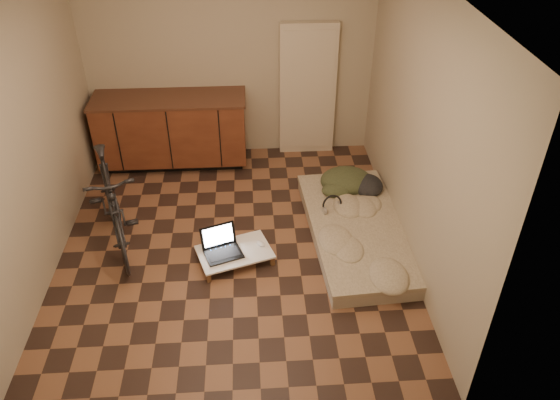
{
  "coord_description": "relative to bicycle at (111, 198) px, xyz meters",
  "views": [
    {
      "loc": [
        0.2,
        -4.38,
        3.66
      ],
      "look_at": [
        0.48,
        0.01,
        0.55
      ],
      "focal_mm": 35.0,
      "sensor_mm": 36.0,
      "label": 1
    }
  ],
  "objects": [
    {
      "name": "futon",
      "position": [
        2.5,
        -0.11,
        -0.45
      ],
      "size": [
        1.09,
        2.06,
        0.17
      ],
      "rotation": [
        0.0,
        0.0,
        0.07
      ],
      "color": "#B0A38C",
      "rests_on": "ground"
    },
    {
      "name": "laptop",
      "position": [
        1.09,
        -0.4,
        -0.37
      ],
      "size": [
        0.44,
        0.42,
        0.24
      ],
      "rotation": [
        0.0,
        0.0,
        0.34
      ],
      "color": "black",
      "rests_on": "lap_desk"
    },
    {
      "name": "clothing_pile",
      "position": [
        2.55,
        0.61,
        -0.24
      ],
      "size": [
        0.66,
        0.56,
        0.25
      ],
      "primitive_type": null,
      "rotation": [
        0.0,
        0.0,
        0.07
      ],
      "color": "#333B22",
      "rests_on": "futon"
    },
    {
      "name": "cabinets",
      "position": [
        0.45,
        1.53,
        -0.07
      ],
      "size": [
        1.84,
        0.62,
        0.91
      ],
      "color": "black",
      "rests_on": "ground"
    },
    {
      "name": "bicycle",
      "position": [
        0.0,
        0.0,
        0.0
      ],
      "size": [
        0.98,
        1.72,
        1.07
      ],
      "primitive_type": "imported",
      "rotation": [
        0.0,
        0.0,
        0.32
      ],
      "color": "black",
      "rests_on": "ground"
    },
    {
      "name": "appliance_panel",
      "position": [
        2.15,
        1.76,
        0.31
      ],
      "size": [
        0.7,
        0.1,
        1.7
      ],
      "primitive_type": "cube",
      "color": "beige",
      "rests_on": "ground"
    },
    {
      "name": "room_shell",
      "position": [
        1.2,
        -0.18,
        0.76
      ],
      "size": [
        3.5,
        4.0,
        2.6
      ],
      "color": "brown",
      "rests_on": "ground"
    },
    {
      "name": "headphones",
      "position": [
        2.26,
        0.14,
        -0.28
      ],
      "size": [
        0.3,
        0.28,
        0.16
      ],
      "primitive_type": null,
      "rotation": [
        0.0,
        0.0,
        0.27
      ],
      "color": "black",
      "rests_on": "futon"
    },
    {
      "name": "mouse",
      "position": [
        1.48,
        -0.33,
        -0.4
      ],
      "size": [
        0.11,
        0.12,
        0.04
      ],
      "primitive_type": "ellipsoid",
      "rotation": [
        0.0,
        0.0,
        0.68
      ],
      "color": "white",
      "rests_on": "lap_desk"
    },
    {
      "name": "lap_desk",
      "position": [
        1.21,
        -0.41,
        -0.43
      ],
      "size": [
        0.82,
        0.66,
        0.12
      ],
      "rotation": [
        0.0,
        0.0,
        0.31
      ],
      "color": "brown",
      "rests_on": "ground"
    }
  ]
}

